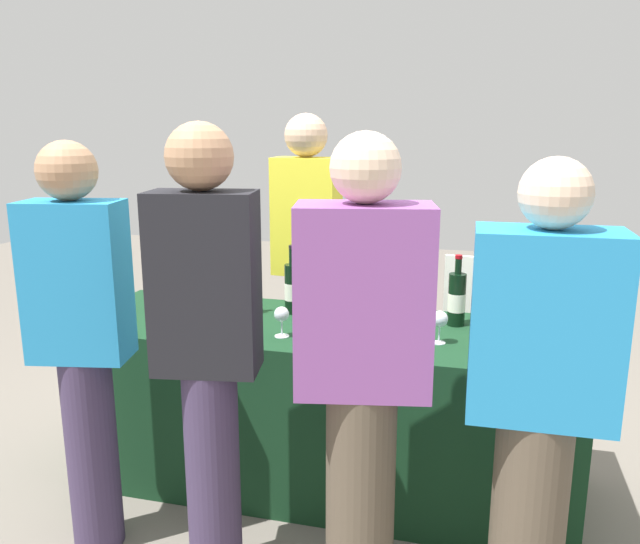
{
  "coord_description": "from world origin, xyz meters",
  "views": [
    {
      "loc": [
        0.68,
        -2.64,
        1.66
      ],
      "look_at": [
        0.0,
        0.0,
        1.02
      ],
      "focal_mm": 35.22,
      "sensor_mm": 36.0,
      "label": 1
    }
  ],
  "objects_px": {
    "wine_bottle_6": "(504,304)",
    "guest_1": "(207,343)",
    "wine_glass_3": "(440,320)",
    "server_pouring": "(307,255)",
    "wine_glass_1": "(243,304)",
    "wine_bottle_0": "(164,286)",
    "guest_0": "(82,335)",
    "wine_glass_0": "(200,308)",
    "wine_bottle_4": "(365,298)",
    "guest_2": "(362,370)",
    "menu_board": "(485,341)",
    "wine_bottle_3": "(292,288)",
    "wine_bottle_2": "(238,290)",
    "guest_3": "(538,397)",
    "wine_glass_2": "(282,316)",
    "wine_bottle_5": "(457,299)",
    "wine_bottle_1": "(189,287)"
  },
  "relations": [
    {
      "from": "wine_bottle_0",
      "to": "wine_glass_1",
      "type": "height_order",
      "value": "wine_bottle_0"
    },
    {
      "from": "wine_bottle_2",
      "to": "wine_glass_2",
      "type": "xyz_separation_m",
      "value": [
        0.3,
        -0.26,
        -0.03
      ]
    },
    {
      "from": "wine_bottle_3",
      "to": "menu_board",
      "type": "height_order",
      "value": "wine_bottle_3"
    },
    {
      "from": "server_pouring",
      "to": "guest_3",
      "type": "relative_size",
      "value": 1.1
    },
    {
      "from": "wine_bottle_2",
      "to": "guest_1",
      "type": "bearing_deg",
      "value": -75.48
    },
    {
      "from": "wine_glass_0",
      "to": "wine_glass_3",
      "type": "height_order",
      "value": "wine_glass_0"
    },
    {
      "from": "wine_bottle_6",
      "to": "wine_glass_1",
      "type": "distance_m",
      "value": 1.17
    },
    {
      "from": "wine_bottle_5",
      "to": "guest_3",
      "type": "distance_m",
      "value": 0.93
    },
    {
      "from": "guest_1",
      "to": "wine_bottle_2",
      "type": "bearing_deg",
      "value": 95.07
    },
    {
      "from": "server_pouring",
      "to": "guest_1",
      "type": "xyz_separation_m",
      "value": [
        0.03,
        -1.39,
        -0.03
      ]
    },
    {
      "from": "wine_bottle_6",
      "to": "guest_1",
      "type": "height_order",
      "value": "guest_1"
    },
    {
      "from": "wine_bottle_6",
      "to": "server_pouring",
      "type": "distance_m",
      "value": 1.16
    },
    {
      "from": "guest_1",
      "to": "menu_board",
      "type": "bearing_deg",
      "value": 49.52
    },
    {
      "from": "server_pouring",
      "to": "menu_board",
      "type": "xyz_separation_m",
      "value": [
        0.99,
        0.2,
        -0.48
      ]
    },
    {
      "from": "wine_glass_2",
      "to": "wine_bottle_0",
      "type": "bearing_deg",
      "value": 159.72
    },
    {
      "from": "wine_bottle_4",
      "to": "guest_3",
      "type": "bearing_deg",
      "value": -49.79
    },
    {
      "from": "wine_glass_3",
      "to": "guest_3",
      "type": "xyz_separation_m",
      "value": [
        0.34,
        -0.62,
        -0.04
      ]
    },
    {
      "from": "wine_bottle_3",
      "to": "server_pouring",
      "type": "bearing_deg",
      "value": 97.46
    },
    {
      "from": "wine_bottle_5",
      "to": "guest_1",
      "type": "xyz_separation_m",
      "value": [
        -0.81,
        -0.91,
        0.03
      ]
    },
    {
      "from": "wine_bottle_1",
      "to": "guest_0",
      "type": "xyz_separation_m",
      "value": [
        -0.07,
        -0.78,
        0.0
      ]
    },
    {
      "from": "wine_bottle_0",
      "to": "wine_glass_1",
      "type": "distance_m",
      "value": 0.48
    },
    {
      "from": "wine_glass_0",
      "to": "guest_1",
      "type": "bearing_deg",
      "value": -62.36
    },
    {
      "from": "wine_bottle_1",
      "to": "wine_bottle_2",
      "type": "bearing_deg",
      "value": -7.63
    },
    {
      "from": "wine_glass_2",
      "to": "wine_bottle_2",
      "type": "bearing_deg",
      "value": 139.41
    },
    {
      "from": "guest_3",
      "to": "wine_glass_3",
      "type": "bearing_deg",
      "value": 118.37
    },
    {
      "from": "wine_bottle_0",
      "to": "wine_glass_1",
      "type": "relative_size",
      "value": 2.38
    },
    {
      "from": "wine_bottle_2",
      "to": "wine_glass_0",
      "type": "xyz_separation_m",
      "value": [
        -0.07,
        -0.27,
        -0.02
      ]
    },
    {
      "from": "wine_bottle_0",
      "to": "guest_0",
      "type": "bearing_deg",
      "value": -86.05
    },
    {
      "from": "wine_bottle_3",
      "to": "wine_bottle_4",
      "type": "relative_size",
      "value": 1.05
    },
    {
      "from": "wine_bottle_2",
      "to": "wine_glass_2",
      "type": "height_order",
      "value": "wine_bottle_2"
    },
    {
      "from": "wine_bottle_2",
      "to": "wine_glass_1",
      "type": "xyz_separation_m",
      "value": [
        0.07,
        -0.13,
        -0.03
      ]
    },
    {
      "from": "guest_0",
      "to": "wine_glass_3",
      "type": "bearing_deg",
      "value": 12.66
    },
    {
      "from": "wine_glass_0",
      "to": "wine_glass_2",
      "type": "bearing_deg",
      "value": 1.55
    },
    {
      "from": "wine_bottle_0",
      "to": "wine_bottle_5",
      "type": "relative_size",
      "value": 0.99
    },
    {
      "from": "guest_1",
      "to": "wine_bottle_5",
      "type": "bearing_deg",
      "value": 38.77
    },
    {
      "from": "wine_bottle_5",
      "to": "menu_board",
      "type": "xyz_separation_m",
      "value": [
        0.15,
        0.69,
        -0.42
      ]
    },
    {
      "from": "wine_bottle_4",
      "to": "wine_glass_0",
      "type": "distance_m",
      "value": 0.75
    },
    {
      "from": "wine_bottle_4",
      "to": "wine_glass_3",
      "type": "height_order",
      "value": "wine_bottle_4"
    },
    {
      "from": "wine_bottle_0",
      "to": "wine_glass_3",
      "type": "relative_size",
      "value": 2.3
    },
    {
      "from": "wine_bottle_2",
      "to": "wine_glass_3",
      "type": "xyz_separation_m",
      "value": [
        0.96,
        -0.18,
        -0.02
      ]
    },
    {
      "from": "wine_glass_0",
      "to": "guest_0",
      "type": "xyz_separation_m",
      "value": [
        -0.26,
        -0.48,
        0.01
      ]
    },
    {
      "from": "guest_2",
      "to": "wine_glass_3",
      "type": "bearing_deg",
      "value": 61.05
    },
    {
      "from": "wine_bottle_3",
      "to": "wine_bottle_6",
      "type": "height_order",
      "value": "wine_bottle_3"
    },
    {
      "from": "wine_glass_3",
      "to": "server_pouring",
      "type": "distance_m",
      "value": 1.09
    },
    {
      "from": "wine_bottle_4",
      "to": "wine_glass_1",
      "type": "distance_m",
      "value": 0.56
    },
    {
      "from": "wine_glass_1",
      "to": "guest_0",
      "type": "relative_size",
      "value": 0.08
    },
    {
      "from": "wine_bottle_0",
      "to": "wine_bottle_1",
      "type": "height_order",
      "value": "wine_bottle_0"
    },
    {
      "from": "wine_bottle_1",
      "to": "wine_glass_1",
      "type": "height_order",
      "value": "wine_bottle_1"
    },
    {
      "from": "wine_bottle_4",
      "to": "wine_bottle_6",
      "type": "distance_m",
      "value": 0.62
    },
    {
      "from": "wine_bottle_0",
      "to": "wine_bottle_3",
      "type": "xyz_separation_m",
      "value": [
        0.63,
        0.09,
        0.01
      ]
    }
  ]
}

